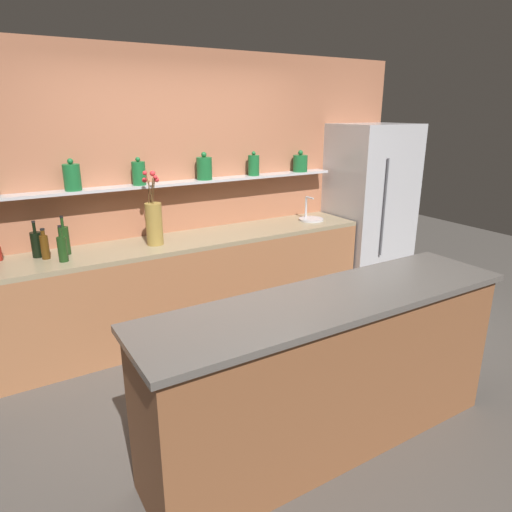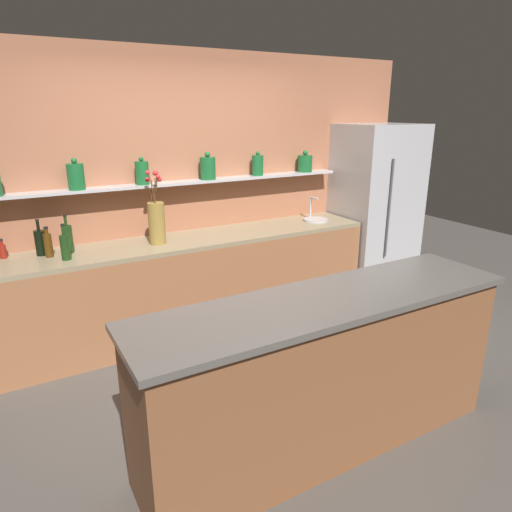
% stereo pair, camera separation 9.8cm
% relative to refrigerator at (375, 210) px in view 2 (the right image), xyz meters
% --- Properties ---
extents(ground_plane, '(12.00, 12.00, 0.00)m').
position_rel_refrigerator_xyz_m(ground_plane, '(-2.17, -1.20, -0.96)').
color(ground_plane, '#4C4742').
extents(back_wall_unit, '(5.20, 0.28, 2.60)m').
position_rel_refrigerator_xyz_m(back_wall_unit, '(-2.17, 0.40, 0.35)').
color(back_wall_unit, '#A86647').
rests_on(back_wall_unit, ground_plane).
extents(back_counter_unit, '(3.69, 0.62, 0.92)m').
position_rel_refrigerator_xyz_m(back_counter_unit, '(-2.30, 0.04, -0.50)').
color(back_counter_unit, '#99603D').
rests_on(back_counter_unit, ground_plane).
extents(island_counter, '(2.41, 0.61, 1.02)m').
position_rel_refrigerator_xyz_m(island_counter, '(-2.17, -1.90, -0.45)').
color(island_counter, brown).
rests_on(island_counter, ground_plane).
extents(refrigerator, '(0.87, 0.73, 1.92)m').
position_rel_refrigerator_xyz_m(refrigerator, '(0.00, 0.00, 0.00)').
color(refrigerator, '#B7B7BC').
rests_on(refrigerator, ground_plane).
extents(flower_vase, '(0.15, 0.16, 0.66)m').
position_rel_refrigerator_xyz_m(flower_vase, '(-2.57, 0.02, 0.17)').
color(flower_vase, olive).
rests_on(flower_vase, back_counter_unit).
extents(sink_fixture, '(0.26, 0.26, 0.25)m').
position_rel_refrigerator_xyz_m(sink_fixture, '(-0.82, 0.05, -0.01)').
color(sink_fixture, '#B7B7BC').
rests_on(sink_fixture, back_counter_unit).
extents(bottle_spirit_0, '(0.06, 0.06, 0.25)m').
position_rel_refrigerator_xyz_m(bottle_spirit_0, '(-3.46, 0.08, 0.07)').
color(bottle_spirit_0, '#4C2D0C').
rests_on(bottle_spirit_0, back_counter_unit).
extents(bottle_wine_1, '(0.08, 0.08, 0.32)m').
position_rel_refrigerator_xyz_m(bottle_wine_1, '(-3.31, 0.13, 0.08)').
color(bottle_wine_1, '#193814').
rests_on(bottle_wine_1, back_counter_unit).
extents(bottle_wine_3, '(0.07, 0.07, 0.29)m').
position_rel_refrigerator_xyz_m(bottle_wine_3, '(-3.35, -0.06, 0.07)').
color(bottle_wine_3, '#193814').
rests_on(bottle_wine_3, back_counter_unit).
extents(bottle_sauce_4, '(0.05, 0.05, 0.16)m').
position_rel_refrigerator_xyz_m(bottle_sauce_4, '(-3.79, 0.23, 0.03)').
color(bottle_sauce_4, maroon).
rests_on(bottle_sauce_4, back_counter_unit).
extents(bottle_wine_5, '(0.08, 0.08, 0.30)m').
position_rel_refrigerator_xyz_m(bottle_wine_5, '(-3.51, 0.17, 0.07)').
color(bottle_wine_5, black).
rests_on(bottle_wine_5, back_counter_unit).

